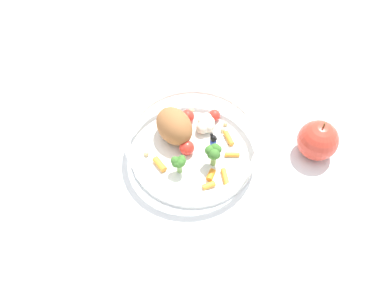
{
  "coord_description": "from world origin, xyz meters",
  "views": [
    {
      "loc": [
        -0.12,
        0.42,
        0.63
      ],
      "look_at": [
        0.0,
        -0.01,
        0.03
      ],
      "focal_mm": 36.59,
      "sensor_mm": 36.0,
      "label": 1
    }
  ],
  "objects": [
    {
      "name": "ground_plane",
      "position": [
        0.0,
        0.0,
        0.0
      ],
      "size": [
        2.4,
        2.4,
        0.0
      ],
      "primitive_type": "plane",
      "color": "white"
    },
    {
      "name": "loose_apple",
      "position": [
        -0.23,
        -0.08,
        0.04
      ],
      "size": [
        0.08,
        0.08,
        0.09
      ],
      "color": "#BC3828",
      "rests_on": "ground_plane"
    },
    {
      "name": "food_container",
      "position": [
        0.01,
        -0.02,
        0.03
      ],
      "size": [
        0.26,
        0.26,
        0.08
      ],
      "color": "white",
      "rests_on": "ground_plane"
    }
  ]
}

